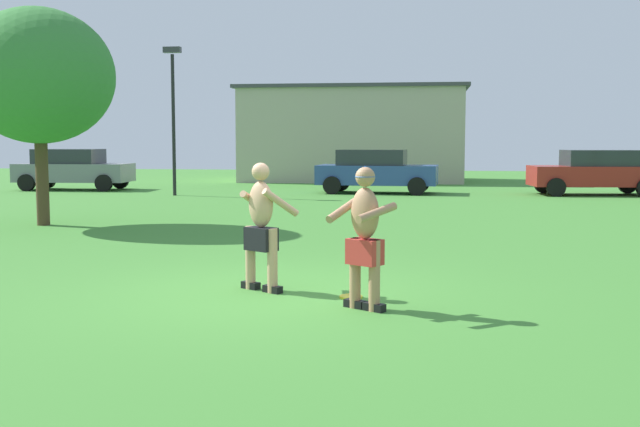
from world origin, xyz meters
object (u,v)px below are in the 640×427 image
object	(u,v)px
player_with_cap	(365,232)
car_gray_mid_lot	(73,169)
frisbee	(351,297)
tree_left_field	(39,76)
car_red_near_post	(595,172)
lamp_post	(173,104)
car_blue_far_end	(376,170)
player_in_black	(261,224)

from	to	relation	value
player_with_cap	car_gray_mid_lot	world-z (taller)	player_with_cap
frisbee	tree_left_field	xyz separation A→B (m)	(-7.68, 7.10, 3.32)
car_red_near_post	tree_left_field	xyz separation A→B (m)	(-14.48, -11.73, 2.51)
car_red_near_post	tree_left_field	size ratio (longest dim) A/B	0.91
lamp_post	frisbee	bearing A→B (deg)	-64.95
lamp_post	tree_left_field	bearing A→B (deg)	-89.50
frisbee	lamp_post	xyz separation A→B (m)	(-7.76, 16.60, 3.17)
car_red_near_post	car_gray_mid_lot	xyz separation A→B (m)	(-19.45, 0.19, 0.00)
car_blue_far_end	tree_left_field	size ratio (longest dim) A/B	0.91
player_with_cap	car_gray_mid_lot	size ratio (longest dim) A/B	0.37
player_in_black	tree_left_field	bearing A→B (deg)	133.68
player_with_cap	car_blue_far_end	distance (m)	19.38
player_in_black	car_blue_far_end	bearing A→B (deg)	89.08
car_blue_far_end	tree_left_field	xyz separation A→B (m)	(-6.80, -11.62, 2.51)
lamp_post	tree_left_field	size ratio (longest dim) A/B	1.05
player_in_black	car_blue_far_end	distance (m)	18.44
player_in_black	car_blue_far_end	size ratio (longest dim) A/B	0.37
car_red_near_post	car_blue_far_end	world-z (taller)	same
frisbee	car_blue_far_end	xyz separation A→B (m)	(-0.88, 18.73, 0.81)
car_gray_mid_lot	player_in_black	bearing A→B (deg)	-58.52
car_blue_far_end	frisbee	bearing A→B (deg)	-87.32
car_red_near_post	car_blue_far_end	size ratio (longest dim) A/B	1.01
player_with_cap	car_red_near_post	world-z (taller)	player_with_cap
tree_left_field	car_red_near_post	bearing A→B (deg)	39.01
frisbee	car_gray_mid_lot	distance (m)	22.86
car_red_near_post	car_gray_mid_lot	bearing A→B (deg)	179.43
player_in_black	car_red_near_post	distance (m)	20.19
player_with_cap	car_red_near_post	bearing A→B (deg)	71.28
player_with_cap	frisbee	bearing A→B (deg)	108.53
player_with_cap	car_blue_far_end	bearing A→B (deg)	93.22
player_with_cap	tree_left_field	world-z (taller)	tree_left_field
frisbee	car_blue_far_end	size ratio (longest dim) A/B	0.06
player_with_cap	car_red_near_post	distance (m)	20.55
car_blue_far_end	player_with_cap	bearing A→B (deg)	-86.78
car_blue_far_end	tree_left_field	distance (m)	13.70
car_gray_mid_lot	car_blue_far_end	bearing A→B (deg)	-1.48
frisbee	car_blue_far_end	world-z (taller)	car_blue_far_end
frisbee	player_with_cap	bearing A→B (deg)	-71.47
tree_left_field	car_gray_mid_lot	bearing A→B (deg)	112.62
tree_left_field	car_blue_far_end	bearing A→B (deg)	59.67
frisbee	lamp_post	world-z (taller)	lamp_post
player_with_cap	lamp_post	xyz separation A→B (m)	(-7.97, 17.23, 2.29)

